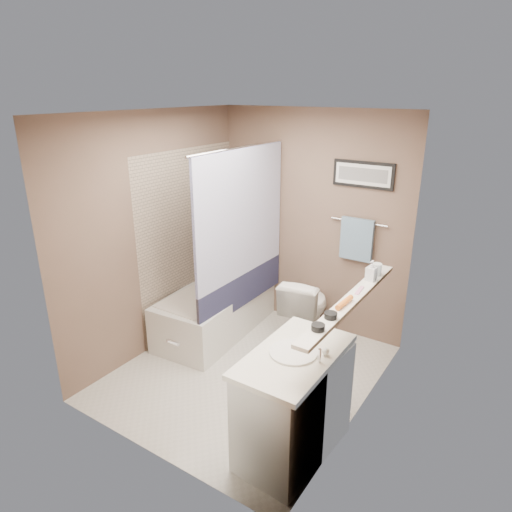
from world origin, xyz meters
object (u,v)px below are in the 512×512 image
Objects in this scene: vanity at (294,406)px; candle_bowl_far at (331,315)px; hair_brush_front at (344,302)px; glass_jar at (377,269)px; soap_bottle at (371,271)px; bathtub at (216,310)px; toilet at (306,308)px; candle_bowl_near at (318,327)px.

candle_bowl_far is (0.19, 0.13, 0.73)m from vanity.
hair_brush_front is 2.20× the size of glass_jar.
vanity is at bearing -101.50° from soap_bottle.
soap_bottle is at bearing 82.15° from vanity.
soap_bottle is at bearing 90.00° from hair_brush_front.
candle_bowl_far is 0.91m from glass_jar.
bathtub is 8.96× the size of soap_bottle.
vanity reaches higher than bathtub.
vanity is at bearing -116.71° from hair_brush_front.
bathtub is at bearing 150.98° from candle_bowl_far.
vanity is 4.09× the size of hair_brush_front.
vanity is at bearing -143.96° from candle_bowl_far.
bathtub is 2.22m from candle_bowl_far.
soap_bottle is (0.87, -0.61, 0.83)m from toilet.
toilet is 1.63m from hair_brush_front.
bathtub is 6.82× the size of hair_brush_front.
glass_jar reaches higher than toilet.
toilet is at bearing 145.28° from soap_bottle.
toilet is 0.82× the size of vanity.
toilet is at bearing 119.03° from candle_bowl_near.
toilet is 1.27m from glass_jar.
bathtub is 16.67× the size of candle_bowl_near.
candle_bowl_near is at bearing -14.16° from vanity.
candle_bowl_far is at bearing 39.69° from vanity.
glass_jar is at bearing 143.17° from toilet.
glass_jar is (0.00, 0.67, 0.03)m from hair_brush_front.
toilet is 8.20× the size of candle_bowl_near.
glass_jar is (0.00, 1.10, 0.03)m from candle_bowl_near.
hair_brush_front is 1.31× the size of soap_bottle.
candle_bowl_near is 0.54× the size of soap_bottle.
candle_bowl_near is 1.00× the size of candle_bowl_far.
soap_bottle is at bearing 90.00° from candle_bowl_far.
hair_brush_front is at bearing 66.94° from vanity.
candle_bowl_near is at bearing -90.00° from soap_bottle.
toilet is at bearing 122.33° from candle_bowl_far.
candle_bowl_near reaches higher than toilet.
bathtub is 2.01m from glass_jar.
soap_bottle is (0.00, 0.54, 0.06)m from hair_brush_front.
candle_bowl_far is at bearing 90.00° from candle_bowl_near.
candle_bowl_far is at bearing -90.00° from glass_jar.
glass_jar reaches higher than vanity.
bathtub is 15.00× the size of glass_jar.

